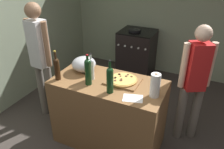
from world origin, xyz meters
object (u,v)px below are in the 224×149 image
(pizza, at_px, (123,79))
(mixing_bowl, at_px, (84,64))
(paper_towel_roll, at_px, (155,85))
(wine_bottle_green, at_px, (88,71))
(wine_bottle_clear, at_px, (110,79))
(person_in_stripes, at_px, (40,56))
(wine_bottle_amber, at_px, (57,68))
(stove, at_px, (137,53))
(person_in_red, at_px, (195,79))
(wine_bottle_dark, at_px, (91,68))

(pizza, distance_m, mixing_bowl, 0.57)
(paper_towel_roll, xyz_separation_m, wine_bottle_green, (-0.76, -0.08, 0.04))
(mixing_bowl, relative_size, wine_bottle_clear, 0.80)
(wine_bottle_green, bearing_deg, person_in_stripes, 165.05)
(mixing_bowl, relative_size, paper_towel_roll, 1.15)
(pizza, distance_m, wine_bottle_amber, 0.79)
(wine_bottle_green, xyz_separation_m, wine_bottle_clear, (0.30, -0.05, -0.01))
(stove, height_order, person_in_red, person_in_red)
(paper_towel_roll, relative_size, person_in_red, 0.17)
(paper_towel_roll, bearing_deg, wine_bottle_clear, -164.36)
(paper_towel_roll, relative_size, stove, 0.28)
(wine_bottle_amber, height_order, stove, wine_bottle_amber)
(wine_bottle_clear, distance_m, stove, 2.31)
(pizza, distance_m, wine_bottle_dark, 0.40)
(wine_bottle_dark, relative_size, person_in_stripes, 0.19)
(mixing_bowl, distance_m, person_in_stripes, 0.69)
(wine_bottle_amber, distance_m, person_in_red, 1.67)
(wine_bottle_green, xyz_separation_m, wine_bottle_amber, (-0.39, -0.06, -0.02))
(wine_bottle_green, bearing_deg, pizza, 32.69)
(wine_bottle_clear, distance_m, wine_bottle_amber, 0.69)
(paper_towel_roll, xyz_separation_m, person_in_stripes, (-1.68, 0.16, -0.04))
(pizza, relative_size, stove, 0.35)
(wine_bottle_green, bearing_deg, person_in_red, 30.84)
(paper_towel_roll, distance_m, person_in_red, 0.69)
(paper_towel_roll, bearing_deg, stove, 113.83)
(mixing_bowl, relative_size, wine_bottle_dark, 0.91)
(wine_bottle_amber, height_order, person_in_stripes, person_in_stripes)
(wine_bottle_amber, xyz_separation_m, person_in_stripes, (-0.52, 0.30, -0.06))
(paper_towel_roll, relative_size, wine_bottle_dark, 0.80)
(paper_towel_roll, relative_size, person_in_stripes, 0.15)
(wine_bottle_dark, height_order, wine_bottle_clear, wine_bottle_clear)
(stove, distance_m, person_in_red, 1.99)
(paper_towel_roll, height_order, wine_bottle_amber, wine_bottle_amber)
(pizza, distance_m, stove, 2.04)
(wine_bottle_dark, distance_m, wine_bottle_clear, 0.37)
(person_in_stripes, height_order, person_in_red, person_in_stripes)
(mixing_bowl, bearing_deg, person_in_stripes, -177.61)
(stove, relative_size, person_in_red, 0.61)
(wine_bottle_amber, bearing_deg, wine_bottle_clear, 0.69)
(mixing_bowl, distance_m, wine_bottle_green, 0.36)
(wine_bottle_green, xyz_separation_m, person_in_stripes, (-0.92, 0.24, -0.08))
(mixing_bowl, bearing_deg, stove, 87.53)
(wine_bottle_amber, bearing_deg, pizza, 20.64)
(person_in_red, bearing_deg, wine_bottle_green, -149.16)
(wine_bottle_clear, relative_size, person_in_red, 0.24)
(mixing_bowl, height_order, person_in_red, person_in_red)
(pizza, height_order, mixing_bowl, mixing_bowl)
(wine_bottle_clear, relative_size, stove, 0.40)
(mixing_bowl, relative_size, person_in_red, 0.19)
(paper_towel_roll, bearing_deg, mixing_bowl, 168.91)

